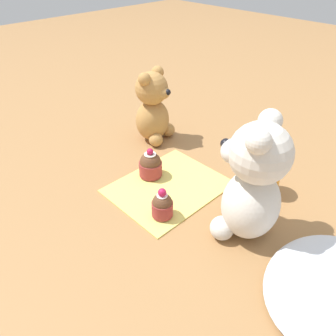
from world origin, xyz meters
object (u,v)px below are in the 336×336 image
teddy_bear_cream (253,183)px  cupcake_near_cream_bear (162,205)px  juice_glass (266,178)px  cupcake_near_tan_bear (149,166)px  teddy_bear_tan (153,108)px

teddy_bear_cream → cupcake_near_cream_bear: 0.19m
juice_glass → cupcake_near_tan_bear: bearing=-55.7°
teddy_bear_cream → cupcake_near_tan_bear: bearing=-104.3°
teddy_bear_cream → teddy_bear_tan: 0.41m
teddy_bear_tan → juice_glass: teddy_bear_tan is taller
cupcake_near_cream_bear → juice_glass: size_ratio=0.90×
teddy_bear_tan → cupcake_near_cream_bear: size_ratio=2.98×
teddy_bear_cream → cupcake_near_tan_bear: size_ratio=3.35×
juice_glass → teddy_bear_tan: bearing=-87.1°
teddy_bear_cream → cupcake_near_cream_bear: bearing=-75.6°
teddy_bear_tan → cupcake_near_tan_bear: size_ratio=2.75×
teddy_bear_cream → cupcake_near_cream_bear: (0.09, -0.14, -0.09)m
teddy_bear_cream → teddy_bear_tan: teddy_bear_cream is taller
teddy_bear_tan → cupcake_near_tan_bear: teddy_bear_tan is taller
cupcake_near_cream_bear → teddy_bear_cream: bearing=123.3°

